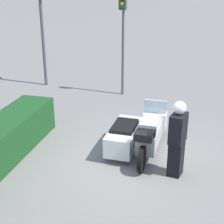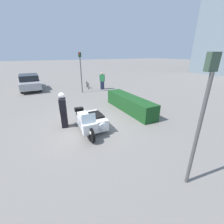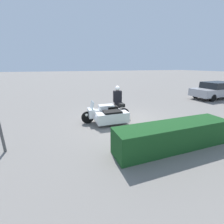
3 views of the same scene
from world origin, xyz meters
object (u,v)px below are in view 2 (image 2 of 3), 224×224
(traffic_light_far, at_px, (81,67))
(bicycle_parked, at_px, (88,85))
(officer_rider, at_px, (63,109))
(police_motorcycle, at_px, (92,121))
(parked_car_background, at_px, (30,82))
(traffic_light_near, at_px, (203,107))
(pedestrian_bystander, at_px, (102,81))
(hedge_bush_curbside, at_px, (130,104))

(traffic_light_far, xyz_separation_m, bicycle_parked, (-1.56, 1.05, -2.00))
(officer_rider, bearing_deg, police_motorcycle, 151.21)
(parked_car_background, bearing_deg, traffic_light_near, -167.55)
(officer_rider, relative_size, traffic_light_far, 0.50)
(parked_car_background, relative_size, bicycle_parked, 3.02)
(parked_car_background, xyz_separation_m, pedestrian_bystander, (3.31, 6.50, 0.07))
(bicycle_parked, bearing_deg, hedge_bush_curbside, 10.14)
(hedge_bush_curbside, relative_size, pedestrian_bystander, 2.58)
(officer_rider, relative_size, parked_car_background, 0.37)
(officer_rider, height_order, bicycle_parked, officer_rider)
(traffic_light_near, relative_size, traffic_light_far, 0.98)
(parked_car_background, bearing_deg, police_motorcycle, -168.97)
(traffic_light_far, xyz_separation_m, pedestrian_bystander, (-0.39, 2.23, -1.47))
(bicycle_parked, bearing_deg, traffic_light_far, -25.49)
(pedestrian_bystander, relative_size, bicycle_parked, 1.06)
(traffic_light_near, distance_m, pedestrian_bystander, 12.31)
(officer_rider, bearing_deg, traffic_light_far, -100.58)
(hedge_bush_curbside, bearing_deg, officer_rider, -83.84)
(traffic_light_near, xyz_separation_m, pedestrian_bystander, (-11.93, 2.69, -1.43))
(hedge_bush_curbside, bearing_deg, bicycle_parked, -178.28)
(police_motorcycle, height_order, traffic_light_near, traffic_light_near)
(pedestrian_bystander, xyz_separation_m, bicycle_parked, (-1.18, -1.18, -0.53))
(hedge_bush_curbside, height_order, pedestrian_bystander, pedestrian_bystander)
(hedge_bush_curbside, bearing_deg, pedestrian_bystander, 171.54)
(pedestrian_bystander, bearing_deg, bicycle_parked, 82.09)
(police_motorcycle, height_order, bicycle_parked, police_motorcycle)
(hedge_bush_curbside, distance_m, bicycle_parked, 7.56)
(police_motorcycle, xyz_separation_m, traffic_light_far, (-7.40, 1.79, 1.85))
(officer_rider, xyz_separation_m, pedestrian_bystander, (-6.83, 5.08, -0.08))
(officer_rider, distance_m, traffic_light_far, 7.18)
(hedge_bush_curbside, xyz_separation_m, traffic_light_near, (5.55, -1.74, 1.82))
(parked_car_background, bearing_deg, pedestrian_bystander, -118.57)
(hedge_bush_curbside, relative_size, traffic_light_near, 1.25)
(hedge_bush_curbside, relative_size, traffic_light_far, 1.23)
(hedge_bush_curbside, relative_size, parked_car_background, 0.91)
(officer_rider, height_order, parked_car_background, officer_rider)
(traffic_light_far, bearing_deg, parked_car_background, -115.46)
(police_motorcycle, xyz_separation_m, officer_rider, (-0.96, -1.06, 0.47))
(hedge_bush_curbside, distance_m, traffic_light_far, 6.40)
(hedge_bush_curbside, bearing_deg, parked_car_background, -150.18)
(officer_rider, bearing_deg, traffic_light_near, 128.44)
(traffic_light_near, xyz_separation_m, traffic_light_far, (-11.54, 0.46, 0.03))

